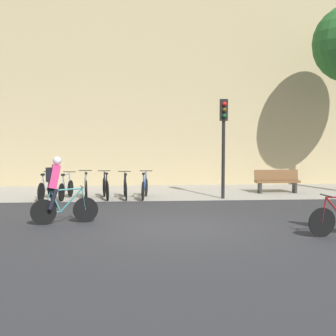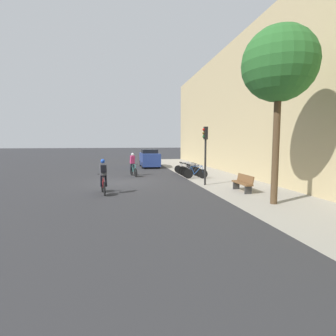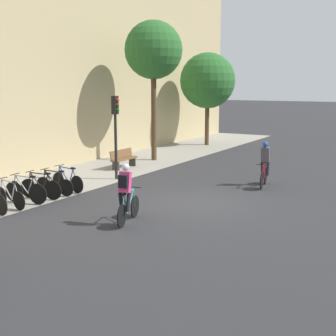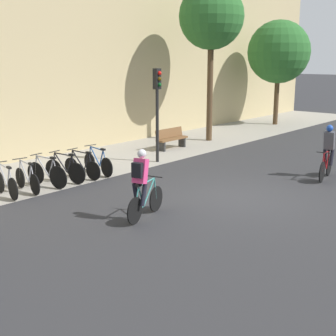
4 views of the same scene
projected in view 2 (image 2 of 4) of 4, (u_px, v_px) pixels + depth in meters
ground at (123, 182)px, 17.05m from camera, size 200.00×200.00×0.00m
kerb_strip at (221, 180)px, 18.26m from camera, size 44.00×4.50×0.01m
building_facade at (257, 102)px, 18.18m from camera, size 44.00×0.60×10.81m
cyclist_pink at (133, 164)px, 20.20m from camera, size 1.72×0.60×1.78m
cyclist_grey at (103, 176)px, 13.03m from camera, size 1.69×0.54×1.78m
parked_bike_0 at (184, 168)px, 22.12m from camera, size 0.46×1.62×0.96m
parked_bike_1 at (186, 169)px, 21.44m from camera, size 0.46×1.65×0.95m
parked_bike_2 at (188, 170)px, 20.76m from camera, size 0.46×1.69×0.99m
parked_bike_3 at (191, 171)px, 20.08m from camera, size 0.47×1.66×0.98m
parked_bike_4 at (193, 172)px, 19.40m from camera, size 0.46×1.66×0.95m
parked_bike_5 at (196, 173)px, 18.72m from camera, size 0.46×1.71×0.97m
traffic_light_pole at (205, 145)px, 15.74m from camera, size 0.26×0.30×3.53m
bench at (243, 183)px, 13.86m from camera, size 1.72×0.44×0.89m
parked_car at (149, 158)px, 27.36m from camera, size 4.30×1.84×1.85m
street_tree_0 at (279, 65)px, 10.56m from camera, size 3.00×3.00×7.26m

